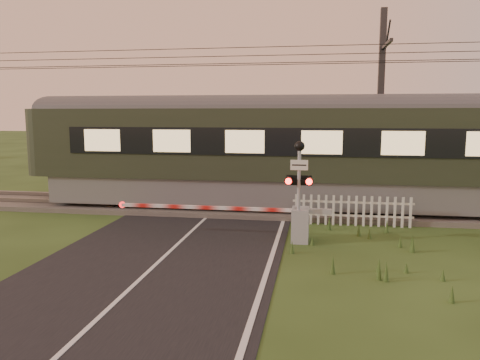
% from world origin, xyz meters
% --- Properties ---
extents(ground, '(160.00, 160.00, 0.00)m').
position_xyz_m(ground, '(0.00, 0.00, 0.00)').
color(ground, '#293D17').
rests_on(ground, ground).
extents(road, '(6.00, 140.00, 0.03)m').
position_xyz_m(road, '(0.02, -0.23, 0.01)').
color(road, black).
rests_on(road, ground).
extents(track_bed, '(140.00, 3.40, 0.39)m').
position_xyz_m(track_bed, '(0.00, 6.50, 0.07)').
color(track_bed, '#47423D').
rests_on(track_bed, ground).
extents(overhead_wires, '(120.00, 0.62, 0.62)m').
position_xyz_m(overhead_wires, '(0.00, 6.50, 5.72)').
color(overhead_wires, black).
rests_on(overhead_wires, ground).
extents(boom_gate, '(6.45, 0.76, 1.01)m').
position_xyz_m(boom_gate, '(3.08, 2.41, 0.55)').
color(boom_gate, gray).
rests_on(boom_gate, ground).
extents(crossing_signal, '(0.75, 0.33, 2.94)m').
position_xyz_m(crossing_signal, '(3.36, 2.15, 2.02)').
color(crossing_signal, gray).
rests_on(crossing_signal, ground).
extents(picket_fence, '(3.94, 0.08, 1.01)m').
position_xyz_m(picket_fence, '(5.04, 4.60, 0.51)').
color(picket_fence, silver).
rests_on(picket_fence, ground).
extents(catenary_mast, '(0.25, 2.47, 7.81)m').
position_xyz_m(catenary_mast, '(6.32, 8.73, 4.04)').
color(catenary_mast, '#2D2D30').
rests_on(catenary_mast, ground).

